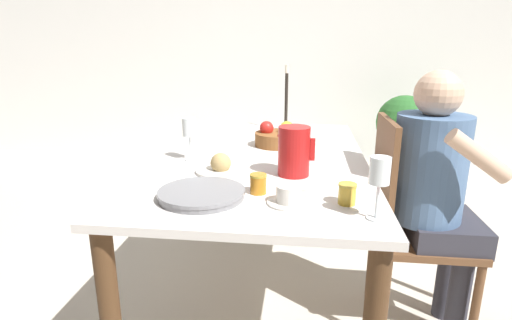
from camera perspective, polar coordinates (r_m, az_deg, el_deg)
The scene contains 16 objects.
ground_plane at distance 2.27m, azimuth 0.81°, elevation -18.13°, with size 20.00×20.00×0.00m, color beige.
wall_back at distance 4.51m, azimuth 4.57°, elevation 16.25°, with size 10.00×0.06×2.60m.
dining_table at distance 1.98m, azimuth 0.88°, elevation -2.14°, with size 0.98×1.69×0.76m.
chair_person_side at distance 1.94m, azimuth 20.72°, elevation -8.26°, with size 0.42×0.42×0.97m.
person_seated at distance 1.87m, azimuth 24.30°, elevation -3.24°, with size 0.39×0.41×1.18m.
red_pitcher at distance 1.64m, azimuth 5.44°, elevation 1.32°, with size 0.16×0.13×0.20m.
wine_glass_water at distance 1.87m, azimuth -9.51°, elevation 4.37°, with size 0.06×0.06×0.20m.
wine_glass_juice at distance 1.25m, azimuth 17.24°, elevation -1.97°, with size 0.06×0.06×0.20m.
teacup_near_person at distance 1.36m, azimuth 4.76°, elevation -5.14°, with size 0.15×0.15×0.06m.
serving_tray at distance 1.42m, azimuth -7.78°, elevation -4.83°, with size 0.31×0.31×0.03m.
bread_plate at distance 1.69m, azimuth -5.04°, elevation -0.93°, with size 0.21×0.21×0.09m.
jam_jar_amber at distance 1.44m, azimuth 0.32°, elevation -3.28°, with size 0.06×0.06×0.07m.
jam_jar_red at distance 1.38m, azimuth 12.90°, elevation -4.60°, with size 0.06×0.06×0.07m.
fruit_bowl at distance 2.14m, azimuth 3.02°, elevation 3.28°, with size 0.24×0.24×0.13m.
candlestick_tall at distance 2.55m, azimuth 4.33°, elevation 7.99°, with size 0.06×0.06×0.41m.
potted_plant at distance 4.05m, azimuth 20.32°, elevation 4.35°, with size 0.52×0.52×0.83m.
Camera 1 is at (0.19, -1.87, 1.27)m, focal length 28.00 mm.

